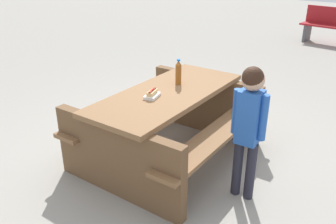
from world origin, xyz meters
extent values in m
plane|color=gray|center=(0.00, 0.00, 0.00)|extent=(30.00, 30.00, 0.00)
cube|color=brown|center=(0.00, 0.00, 0.72)|extent=(1.81, 0.77, 0.05)
cube|color=brown|center=(0.00, 0.56, 0.43)|extent=(1.80, 0.29, 0.04)
cube|color=brown|center=(0.00, -0.56, 0.43)|extent=(1.80, 0.29, 0.04)
cube|color=brown|center=(0.78, 0.01, 0.35)|extent=(0.11, 1.40, 0.70)
cube|color=brown|center=(-0.78, -0.01, 0.35)|extent=(0.11, 1.40, 0.70)
cylinder|color=brown|center=(-0.24, -0.04, 0.86)|extent=(0.06, 0.06, 0.21)
cone|color=brown|center=(-0.24, -0.04, 0.98)|extent=(0.06, 0.06, 0.04)
cylinder|color=blue|center=(-0.24, -0.04, 1.01)|extent=(0.03, 0.03, 0.02)
cube|color=white|center=(0.22, -0.03, 0.77)|extent=(0.20, 0.15, 0.03)
cube|color=#D8B272|center=(0.22, -0.03, 0.80)|extent=(0.16, 0.09, 0.04)
cylinder|color=maroon|center=(0.22, -0.03, 0.82)|extent=(0.14, 0.06, 0.03)
ellipsoid|color=maroon|center=(0.22, -0.03, 0.83)|extent=(0.07, 0.04, 0.01)
cylinder|color=#262633|center=(0.16, 0.87, 0.27)|extent=(0.09, 0.09, 0.55)
cylinder|color=#262633|center=(0.15, 0.99, 0.27)|extent=(0.09, 0.09, 0.55)
cube|color=#2659B2|center=(0.16, 0.93, 0.78)|extent=(0.18, 0.19, 0.46)
cylinder|color=#2659B2|center=(0.16, 0.82, 0.80)|extent=(0.07, 0.07, 0.39)
cylinder|color=#2659B2|center=(0.15, 1.05, 0.80)|extent=(0.07, 0.07, 0.39)
sphere|color=tan|center=(0.16, 0.93, 1.10)|extent=(0.18, 0.18, 0.18)
sphere|color=#331E14|center=(0.17, 0.93, 1.13)|extent=(0.17, 0.17, 0.17)
cube|color=maroon|center=(-6.44, 0.21, 0.43)|extent=(0.60, 1.54, 0.04)
cube|color=#4C4C51|center=(-6.52, -0.38, 0.21)|extent=(0.36, 0.11, 0.41)
camera|label=1|loc=(2.68, 1.91, 2.00)|focal=37.70mm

